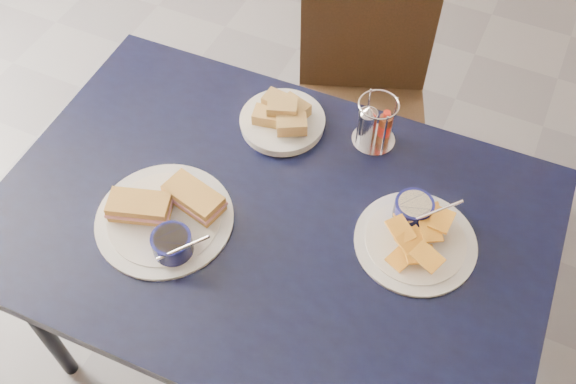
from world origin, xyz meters
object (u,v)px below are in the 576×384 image
at_px(dining_table, 270,232).
at_px(chair_far, 371,93).
at_px(condiment_caddy, 374,125).
at_px(plantain_plate, 415,230).
at_px(bread_basket, 283,118).
at_px(sandwich_plate, 167,216).

distance_m(dining_table, chair_far, 0.75).
relative_size(dining_table, condiment_caddy, 9.65).
bearing_deg(condiment_caddy, plantain_plate, -50.47).
bearing_deg(bread_basket, chair_far, 76.92).
bearing_deg(plantain_plate, dining_table, -163.09).
bearing_deg(dining_table, plantain_plate, 16.91).
height_order(chair_far, plantain_plate, chair_far).
relative_size(sandwich_plate, bread_basket, 1.50).
height_order(bread_basket, condiment_caddy, condiment_caddy).
relative_size(chair_far, sandwich_plate, 2.72).
height_order(plantain_plate, condiment_caddy, condiment_caddy).
relative_size(chair_far, bread_basket, 4.09).
xyz_separation_m(dining_table, plantain_plate, (0.32, 0.10, 0.08)).
xyz_separation_m(chair_far, plantain_plate, (0.31, -0.63, 0.26)).
relative_size(dining_table, plantain_plate, 4.73).
xyz_separation_m(chair_far, sandwich_plate, (-0.22, -0.83, 0.27)).
bearing_deg(chair_far, plantain_plate, -63.54).
xyz_separation_m(plantain_plate, bread_basket, (-0.42, 0.18, 0.01)).
relative_size(plantain_plate, condiment_caddy, 2.04).
relative_size(dining_table, sandwich_plate, 4.04).
bearing_deg(condiment_caddy, chair_far, 107.12).
height_order(sandwich_plate, bread_basket, sandwich_plate).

